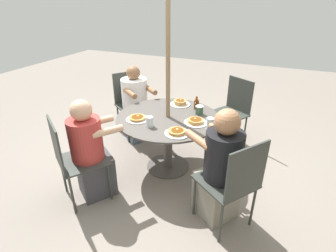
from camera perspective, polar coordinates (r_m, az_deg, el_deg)
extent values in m
plane|color=gray|center=(3.41, 0.00, -8.75)|extent=(12.00, 12.00, 0.00)
cylinder|color=#4C4742|center=(3.40, 0.00, -8.65)|extent=(0.54, 0.54, 0.01)
cylinder|color=#4C4742|center=(3.22, 0.00, -3.80)|extent=(0.11, 0.11, 0.68)
cylinder|color=#4C4742|center=(3.06, 0.00, 1.89)|extent=(1.20, 1.20, 0.02)
cylinder|color=#846B4C|center=(2.90, 0.00, 9.53)|extent=(0.05, 0.05, 2.24)
cylinder|color=#333833|center=(3.65, 12.52, -2.65)|extent=(0.02, 0.02, 0.46)
cylinder|color=#333833|center=(3.88, 8.40, -0.40)|extent=(0.02, 0.02, 0.46)
cylinder|color=#333833|center=(3.91, 16.38, -1.00)|extent=(0.02, 0.02, 0.46)
cylinder|color=#333833|center=(4.13, 12.31, 1.02)|extent=(0.02, 0.02, 0.46)
cube|color=#333833|center=(3.79, 12.75, 2.48)|extent=(0.62, 0.62, 0.02)
cube|color=#333833|center=(3.85, 15.34, 6.54)|extent=(0.24, 0.38, 0.47)
cylinder|color=#333833|center=(4.00, -3.65, 0.75)|extent=(0.02, 0.02, 0.46)
cylinder|color=#333833|center=(3.86, -8.73, -0.53)|extent=(0.02, 0.02, 0.46)
cylinder|color=#333833|center=(4.32, -5.98, 2.69)|extent=(0.02, 0.02, 0.46)
cylinder|color=#333833|center=(4.19, -10.75, 1.56)|extent=(0.02, 0.02, 0.46)
cube|color=#333833|center=(3.99, -7.48, 4.23)|extent=(0.63, 0.63, 0.02)
cube|color=#333833|center=(4.10, -8.91, 8.39)|extent=(0.36, 0.27, 0.47)
cube|color=slate|center=(3.99, -6.61, 0.55)|extent=(0.52, 0.52, 0.46)
cylinder|color=white|center=(3.86, -7.31, 6.91)|extent=(0.37, 0.37, 0.45)
sphere|color=brown|center=(3.77, -7.59, 11.40)|extent=(0.20, 0.20, 0.20)
cylinder|color=brown|center=(3.71, -3.99, 7.95)|extent=(0.25, 0.31, 0.07)
cylinder|color=brown|center=(3.60, -8.30, 7.11)|extent=(0.25, 0.31, 0.07)
cylinder|color=#333833|center=(3.16, -14.98, -7.98)|extent=(0.02, 0.02, 0.46)
cylinder|color=#333833|center=(2.86, -12.51, -11.85)|extent=(0.02, 0.02, 0.46)
cylinder|color=#333833|center=(3.10, -21.80, -9.83)|extent=(0.02, 0.02, 0.46)
cylinder|color=#333833|center=(2.80, -20.11, -14.02)|extent=(0.02, 0.02, 0.46)
cube|color=#333833|center=(2.84, -18.01, -7.02)|extent=(0.63, 0.63, 0.02)
cube|color=#333833|center=(2.69, -23.18, -3.85)|extent=(0.26, 0.36, 0.47)
cube|color=#3D3D42|center=(2.99, -15.33, -10.26)|extent=(0.46, 0.46, 0.46)
cylinder|color=#B73833|center=(2.74, -17.45, -2.90)|extent=(0.33, 0.33, 0.45)
sphere|color=#DBA884|center=(2.60, -18.40, 3.25)|extent=(0.21, 0.21, 0.21)
cylinder|color=#DBA884|center=(2.85, -14.87, 1.02)|extent=(0.29, 0.23, 0.07)
cylinder|color=#DBA884|center=(2.62, -13.04, -1.13)|extent=(0.29, 0.23, 0.07)
cylinder|color=#333833|center=(2.64, 5.77, -14.96)|extent=(0.02, 0.02, 0.46)
cylinder|color=#333833|center=(2.84, 12.23, -12.07)|extent=(0.02, 0.02, 0.46)
cylinder|color=#333833|center=(2.43, 11.40, -19.98)|extent=(0.02, 0.02, 0.46)
cylinder|color=#333833|center=(2.65, 17.97, -16.30)|extent=(0.02, 0.02, 0.46)
cube|color=#333833|center=(2.48, 12.38, -11.67)|extent=(0.63, 0.63, 0.02)
cube|color=#333833|center=(2.22, 16.77, -9.54)|extent=(0.36, 0.27, 0.47)
cube|color=gray|center=(2.69, 10.26, -14.42)|extent=(0.47, 0.48, 0.46)
cylinder|color=black|center=(2.38, 11.96, -6.56)|extent=(0.34, 0.34, 0.48)
sphere|color=#A3704C|center=(2.21, 12.78, 0.85)|extent=(0.23, 0.23, 0.23)
cylinder|color=#A3704C|center=(2.37, 6.60, -3.03)|extent=(0.25, 0.31, 0.07)
cylinder|color=#A3704C|center=(2.53, 11.57, -1.42)|extent=(0.25, 0.31, 0.07)
cylinder|color=white|center=(3.39, 2.63, 4.73)|extent=(0.26, 0.26, 0.01)
cylinder|color=#BC8947|center=(3.39, 2.64, 4.93)|extent=(0.16, 0.16, 0.01)
cylinder|color=#BC8947|center=(3.38, 2.64, 5.11)|extent=(0.16, 0.16, 0.01)
cylinder|color=#BC8947|center=(3.37, 2.64, 5.28)|extent=(0.15, 0.15, 0.01)
cylinder|color=#BC8947|center=(3.37, 2.59, 5.51)|extent=(0.16, 0.16, 0.01)
ellipsoid|color=brown|center=(3.37, 2.65, 5.65)|extent=(0.12, 0.11, 0.00)
cube|color=#F4E084|center=(3.36, 2.75, 5.71)|extent=(0.03, 0.03, 0.01)
cylinder|color=white|center=(2.91, 6.02, 0.71)|extent=(0.26, 0.26, 0.01)
cylinder|color=#BC8947|center=(2.90, 5.94, 0.87)|extent=(0.17, 0.17, 0.01)
cylinder|color=#BC8947|center=(2.90, 6.01, 1.14)|extent=(0.18, 0.18, 0.01)
cylinder|color=#BC8947|center=(2.89, 6.05, 1.33)|extent=(0.17, 0.17, 0.01)
ellipsoid|color=brown|center=(2.89, 6.06, 1.51)|extent=(0.14, 0.13, 0.00)
cube|color=#F4E084|center=(2.89, 5.97, 1.64)|extent=(0.02, 0.02, 0.01)
cylinder|color=white|center=(2.99, -6.68, 1.44)|extent=(0.26, 0.26, 0.01)
cylinder|color=#BC8947|center=(2.99, -6.72, 1.68)|extent=(0.17, 0.17, 0.01)
cylinder|color=#BC8947|center=(2.98, -6.72, 1.87)|extent=(0.19, 0.19, 0.01)
ellipsoid|color=brown|center=(2.98, -6.71, 2.03)|extent=(0.14, 0.13, 0.00)
cube|color=#F4E084|center=(2.98, -6.56, 2.18)|extent=(0.02, 0.02, 0.01)
cylinder|color=white|center=(2.68, 2.02, -1.62)|extent=(0.26, 0.26, 0.01)
cylinder|color=#BC8947|center=(2.67, 1.91, -1.42)|extent=(0.18, 0.18, 0.01)
cylinder|color=#BC8947|center=(2.67, 2.07, -1.20)|extent=(0.17, 0.17, 0.01)
cylinder|color=#BC8947|center=(2.66, 1.91, -1.02)|extent=(0.18, 0.18, 0.01)
ellipsoid|color=brown|center=(2.66, 2.03, -0.87)|extent=(0.14, 0.13, 0.00)
cube|color=#F4E084|center=(2.65, 2.02, -0.74)|extent=(0.02, 0.02, 0.01)
cylinder|color=#602D0F|center=(3.26, 6.20, 4.66)|extent=(0.06, 0.06, 0.11)
cylinder|color=#602D0F|center=(3.23, 6.27, 6.00)|extent=(0.03, 0.03, 0.05)
torus|color=#602D0F|center=(3.23, 6.06, 4.77)|extent=(0.05, 0.01, 0.05)
cylinder|color=#33513D|center=(3.12, 6.83, 3.40)|extent=(0.09, 0.09, 0.10)
cylinder|color=white|center=(3.10, 6.88, 4.28)|extent=(0.09, 0.09, 0.01)
cylinder|color=silver|center=(2.81, -4.01, 0.95)|extent=(0.08, 0.08, 0.11)
cylinder|color=silver|center=(2.78, 9.15, 0.54)|extent=(0.08, 0.08, 0.12)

